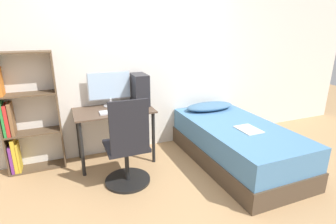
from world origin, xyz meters
name	(u,v)px	position (x,y,z in m)	size (l,w,h in m)	color
ground_plane	(182,196)	(0.00, 0.00, 0.00)	(14.00, 14.00, 0.00)	tan
wall_back	(141,65)	(0.00, 1.42, 1.25)	(8.00, 0.05, 2.50)	silver
desk	(114,118)	(-0.49, 1.10, 0.62)	(1.02, 0.60, 0.74)	brown
bookshelf	(20,119)	(-1.61, 1.27, 0.71)	(0.67, 0.25, 1.51)	brown
office_chair	(128,153)	(-0.48, 0.44, 0.41)	(0.54, 0.54, 1.07)	black
bed	(236,144)	(1.00, 0.42, 0.27)	(1.02, 1.96, 0.55)	#4C3D2D
pillow	(210,106)	(1.00, 1.14, 0.60)	(0.77, 0.36, 0.11)	teal
magazine	(249,129)	(1.02, 0.22, 0.55)	(0.24, 0.32, 0.01)	silver
monitor	(109,87)	(-0.49, 1.29, 1.00)	(0.57, 0.19, 0.47)	#B7B7BC
keyboard	(116,111)	(-0.48, 0.98, 0.75)	(0.43, 0.15, 0.02)	silver
pc_tower	(140,90)	(-0.10, 1.20, 0.95)	(0.20, 0.34, 0.43)	#232328
mouse	(136,109)	(-0.21, 0.98, 0.75)	(0.06, 0.09, 0.02)	black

